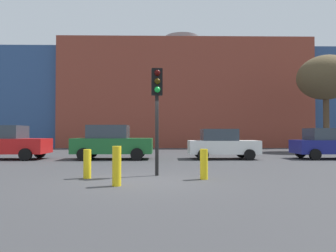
{
  "coord_description": "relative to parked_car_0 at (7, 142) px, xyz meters",
  "views": [
    {
      "loc": [
        0.61,
        -9.28,
        1.42
      ],
      "look_at": [
        0.97,
        10.72,
        1.88
      ],
      "focal_mm": 32.97,
      "sensor_mm": 36.0,
      "label": 1
    }
  ],
  "objects": [
    {
      "name": "ground_plane",
      "position": [
        7.86,
        -7.63,
        -0.91
      ],
      "size": [
        200.0,
        200.0,
        0.0
      ],
      "primitive_type": "plane",
      "color": "#38383A"
    },
    {
      "name": "traffic_light_island",
      "position": [
        8.29,
        -6.57,
        1.74
      ],
      "size": [
        0.39,
        0.38,
        3.6
      ],
      "rotation": [
        0.0,
        0.0,
        -1.46
      ],
      "color": "black",
      "rests_on": "ground_plane"
    },
    {
      "name": "bollard_yellow_1",
      "position": [
        6.1,
        -7.14,
        -0.46
      ],
      "size": [
        0.24,
        0.24,
        0.91
      ],
      "primitive_type": "cylinder",
      "color": "yellow",
      "rests_on": "ground_plane"
    },
    {
      "name": "bollard_yellow_2",
      "position": [
        7.24,
        -8.56,
        -0.38
      ],
      "size": [
        0.24,
        0.24,
        1.07
      ],
      "primitive_type": "cylinder",
      "color": "yellow",
      "rests_on": "ground_plane"
    },
    {
      "name": "bollard_yellow_0",
      "position": [
        9.75,
        -7.41,
        -0.45
      ],
      "size": [
        0.24,
        0.24,
        0.93
      ],
      "primitive_type": "cylinder",
      "color": "yellow",
      "rests_on": "ground_plane"
    },
    {
      "name": "parked_car_2",
      "position": [
        11.75,
        -0.0,
        -0.09
      ],
      "size": [
        3.8,
        1.87,
        1.65
      ],
      "color": "white",
      "rests_on": "ground_plane"
    },
    {
      "name": "parked_car_3",
      "position": [
        17.68,
        -0.0,
        -0.07
      ],
      "size": [
        3.91,
        1.92,
        1.69
      ],
      "color": "navy",
      "rests_on": "ground_plane"
    },
    {
      "name": "building_backdrop",
      "position": [
        10.74,
        19.14,
        4.34
      ],
      "size": [
        43.35,
        13.72,
        12.72
      ],
      "color": "brown",
      "rests_on": "ground_plane"
    },
    {
      "name": "parked_car_0",
      "position": [
        0.0,
        0.0,
        0.0
      ],
      "size": [
        4.23,
        2.07,
        1.83
      ],
      "color": "red",
      "rests_on": "ground_plane"
    },
    {
      "name": "parked_car_1",
      "position": [
        5.7,
        0.0,
        0.01
      ],
      "size": [
        4.29,
        2.1,
        1.86
      ],
      "color": "#1E662D",
      "rests_on": "ground_plane"
    },
    {
      "name": "bare_tree_0",
      "position": [
        20.96,
        6.33,
        4.71
      ],
      "size": [
        4.23,
        4.23,
        7.36
      ],
      "color": "brown",
      "rests_on": "ground_plane"
    }
  ]
}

